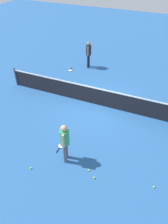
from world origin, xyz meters
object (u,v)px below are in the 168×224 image
(tennis_racket_far_player, at_px, (70,70))
(player_far_side, at_px, (89,52))
(tennis_ball_midcourt, at_px, (89,170))
(tennis_ball_baseline, at_px, (31,168))
(tennis_ball_by_net, at_px, (154,187))
(tennis_ball_stray_left, at_px, (94,178))
(tennis_racket_near_player, at_px, (61,146))
(player_near_side, at_px, (65,140))

(tennis_racket_far_player, bearing_deg, player_far_side, 46.95)
(tennis_ball_midcourt, xyz_separation_m, tennis_ball_baseline, (-1.99, -0.77, 0.00))
(tennis_ball_by_net, xyz_separation_m, tennis_ball_stray_left, (-1.99, -0.46, 0.00))
(tennis_ball_by_net, distance_m, tennis_ball_midcourt, 2.31)
(tennis_ball_midcourt, bearing_deg, tennis_racket_near_player, 155.65)
(tennis_racket_near_player, height_order, tennis_ball_baseline, tennis_ball_baseline)
(tennis_ball_by_net, bearing_deg, tennis_racket_far_player, 134.08)
(tennis_racket_near_player, xyz_separation_m, tennis_racket_far_player, (-2.64, 6.21, 0.00))
(tennis_ball_by_net, bearing_deg, tennis_ball_midcourt, -174.13)
(player_near_side, height_order, tennis_ball_stray_left, player_near_side)
(tennis_racket_far_player, height_order, tennis_ball_stray_left, tennis_ball_stray_left)
(player_far_side, bearing_deg, tennis_ball_stray_left, -66.03)
(player_far_side, bearing_deg, tennis_ball_midcourt, -67.32)
(player_far_side, bearing_deg, tennis_ball_by_net, -53.72)
(tennis_racket_near_player, height_order, tennis_racket_far_player, same)
(player_near_side, distance_m, tennis_ball_stray_left, 1.68)
(tennis_ball_by_net, height_order, tennis_ball_midcourt, same)
(tennis_racket_far_player, bearing_deg, tennis_ball_by_net, -45.92)
(player_far_side, xyz_separation_m, tennis_racket_near_player, (1.76, -7.15, -1.00))
(player_near_side, relative_size, tennis_ball_midcourt, 25.76)
(tennis_ball_midcourt, distance_m, tennis_ball_baseline, 2.14)
(tennis_ball_midcourt, bearing_deg, tennis_racket_far_player, 121.03)
(tennis_racket_far_player, height_order, tennis_ball_midcourt, tennis_ball_midcourt)
(tennis_racket_far_player, bearing_deg, tennis_ball_baseline, -74.31)
(player_near_side, height_order, tennis_racket_far_player, player_near_side)
(tennis_racket_near_player, height_order, tennis_ball_midcourt, tennis_ball_midcourt)
(tennis_ball_baseline, bearing_deg, tennis_racket_far_player, 105.69)
(tennis_ball_by_net, bearing_deg, tennis_ball_stray_left, -167.04)
(tennis_ball_by_net, xyz_separation_m, tennis_ball_baseline, (-4.29, -1.00, 0.00))
(tennis_racket_near_player, xyz_separation_m, tennis_ball_midcourt, (1.51, -0.68, 0.02))
(player_near_side, bearing_deg, tennis_ball_midcourt, -8.98)
(player_far_side, relative_size, tennis_ball_baseline, 25.76)
(player_far_side, distance_m, tennis_ball_midcourt, 8.54)
(player_near_side, height_order, tennis_racket_near_player, player_near_side)
(tennis_racket_near_player, relative_size, tennis_ball_midcourt, 8.84)
(tennis_ball_stray_left, bearing_deg, tennis_ball_by_net, 12.96)
(player_far_side, height_order, tennis_ball_by_net, player_far_side)
(tennis_racket_near_player, distance_m, tennis_ball_by_net, 3.84)
(player_near_side, distance_m, tennis_ball_midcourt, 1.41)
(tennis_racket_near_player, bearing_deg, tennis_ball_by_net, -6.69)
(tennis_ball_by_net, relative_size, tennis_ball_midcourt, 1.00)
(tennis_racket_far_player, bearing_deg, tennis_ball_stray_left, -57.95)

